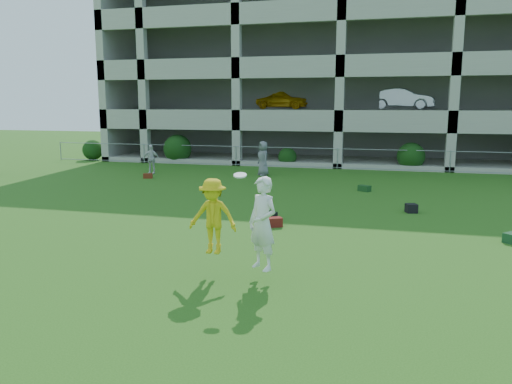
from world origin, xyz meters
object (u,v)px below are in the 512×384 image
(bystander_b, at_px, (151,159))
(crate_d, at_px, (411,208))
(bystander_c, at_px, (263,158))
(frisbee_contest, at_px, (232,219))
(parking_garage, at_px, (351,70))

(bystander_b, distance_m, crate_d, 14.52)
(bystander_c, height_order, frisbee_contest, frisbee_contest)
(bystander_b, height_order, frisbee_contest, frisbee_contest)
(bystander_c, height_order, crate_d, bystander_c)
(frisbee_contest, bearing_deg, parking_garage, 88.97)
(bystander_b, bearing_deg, bystander_c, -7.18)
(frisbee_contest, bearing_deg, crate_d, 62.09)
(frisbee_contest, distance_m, parking_garage, 27.66)
(bystander_b, xyz_separation_m, frisbee_contest, (8.88, -14.21, 0.50))
(bystander_b, xyz_separation_m, crate_d, (12.92, -6.60, -0.61))
(crate_d, relative_size, parking_garage, 0.01)
(bystander_b, height_order, crate_d, bystander_b)
(bystander_b, height_order, bystander_c, bystander_c)
(bystander_c, bearing_deg, crate_d, 6.59)
(frisbee_contest, xyz_separation_m, parking_garage, (0.49, 27.25, 4.75))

